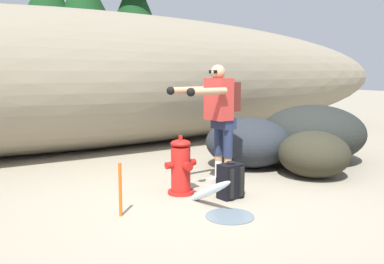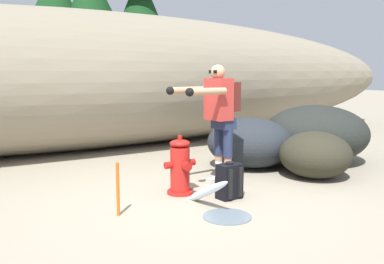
{
  "view_description": "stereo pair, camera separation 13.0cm",
  "coord_description": "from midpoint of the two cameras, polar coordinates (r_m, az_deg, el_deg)",
  "views": [
    {
      "loc": [
        -2.75,
        -4.25,
        1.6
      ],
      "look_at": [
        0.36,
        0.63,
        0.75
      ],
      "focal_mm": 39.43,
      "sensor_mm": 36.0,
      "label": 1
    },
    {
      "loc": [
        -2.64,
        -4.32,
        1.6
      ],
      "look_at": [
        0.36,
        0.63,
        0.75
      ],
      "focal_mm": 39.43,
      "sensor_mm": 36.0,
      "label": 2
    }
  ],
  "objects": [
    {
      "name": "hydrant_water_jet",
      "position": [
        4.95,
        2.1,
        -8.9
      ],
      "size": [
        0.54,
        1.17,
        0.53
      ],
      "color": "silver",
      "rests_on": "ground_plane"
    },
    {
      "name": "boulder_large",
      "position": [
        7.69,
        15.57,
        -0.18
      ],
      "size": [
        2.36,
        2.3,
        1.0
      ],
      "primitive_type": "ellipsoid",
      "rotation": [
        0.0,
        0.0,
        2.7
      ],
      "color": "black",
      "rests_on": "ground_plane"
    },
    {
      "name": "survey_stake",
      "position": [
        4.75,
        -10.46,
        -7.68
      ],
      "size": [
        0.04,
        0.04,
        0.6
      ],
      "primitive_type": "cylinder",
      "color": "#E55914",
      "rests_on": "ground_plane"
    },
    {
      "name": "boulder_mid",
      "position": [
        7.06,
        7.11,
        -1.4
      ],
      "size": [
        1.9,
        1.89,
        0.83
      ],
      "primitive_type": "ellipsoid",
      "rotation": [
        0.0,
        0.0,
        2.39
      ],
      "color": "#25292F",
      "rests_on": "ground_plane"
    },
    {
      "name": "pine_tree_ridge_end",
      "position": [
        15.16,
        -8.09,
        16.98
      ],
      "size": [
        2.85,
        2.85,
        7.29
      ],
      "color": "#47331E",
      "rests_on": "ground_plane"
    },
    {
      "name": "boulder_small",
      "position": [
        6.6,
        15.61,
        -2.9
      ],
      "size": [
        1.35,
        1.36,
        0.7
      ],
      "primitive_type": "ellipsoid",
      "rotation": [
        0.0,
        0.0,
        5.05
      ],
      "color": "#2D2B1F",
      "rests_on": "ground_plane"
    },
    {
      "name": "dirt_embankment",
      "position": [
        8.9,
        -14.94,
        6.77
      ],
      "size": [
        17.91,
        3.2,
        2.8
      ],
      "primitive_type": "ellipsoid",
      "color": "gray",
      "rests_on": "ground_plane"
    },
    {
      "name": "pine_tree_right",
      "position": [
        16.13,
        -19.02,
        13.06
      ],
      "size": [
        2.68,
        2.68,
        5.21
      ],
      "color": "#47331E",
      "rests_on": "ground_plane"
    },
    {
      "name": "spare_backpack",
      "position": [
        5.35,
        4.47,
        -6.66
      ],
      "size": [
        0.32,
        0.31,
        0.47
      ],
      "rotation": [
        0.0,
        0.0,
        1.66
      ],
      "color": "black",
      "rests_on": "ground_plane"
    },
    {
      "name": "utility_worker",
      "position": [
        5.77,
        3.05,
        2.97
      ],
      "size": [
        1.0,
        0.58,
        1.68
      ],
      "rotation": [
        0.0,
        0.0,
        -3.06
      ],
      "color": "beige",
      "rests_on": "ground_plane"
    },
    {
      "name": "pine_tree_far_right",
      "position": [
        16.03,
        -14.51,
        13.28
      ],
      "size": [
        2.85,
        2.85,
        5.26
      ],
      "color": "#47331E",
      "rests_on": "ground_plane"
    },
    {
      "name": "ground_plane",
      "position": [
        5.32,
        -0.31,
        -9.39
      ],
      "size": [
        56.0,
        56.0,
        0.04
      ],
      "primitive_type": "cube",
      "color": "gray"
    },
    {
      "name": "fire_hydrant",
      "position": [
        5.49,
        -2.2,
        -4.8
      ],
      "size": [
        0.43,
        0.39,
        0.77
      ],
      "color": "red",
      "rests_on": "ground_plane"
    }
  ]
}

